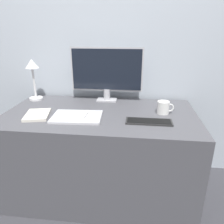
# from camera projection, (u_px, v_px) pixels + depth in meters

# --- Properties ---
(ground_plane) EXTENTS (10.00, 10.00, 0.00)m
(ground_plane) POSITION_uv_depth(u_px,v_px,m) (99.00, 198.00, 1.79)
(ground_plane) COLOR #38383D
(wall_back) EXTENTS (3.60, 0.05, 2.40)m
(wall_back) POSITION_uv_depth(u_px,v_px,m) (108.00, 41.00, 1.90)
(wall_back) COLOR #B2BCC6
(wall_back) RESTS_ON ground_plane
(desk) EXTENTS (1.45, 0.78, 0.71)m
(desk) POSITION_uv_depth(u_px,v_px,m) (101.00, 153.00, 1.79)
(desk) COLOR #4C4C51
(desk) RESTS_ON ground_plane
(monitor) EXTENTS (0.62, 0.11, 0.46)m
(monitor) POSITION_uv_depth(u_px,v_px,m) (107.00, 72.00, 1.86)
(monitor) COLOR #B7B7BC
(monitor) RESTS_ON desk
(keyboard) EXTENTS (0.31, 0.11, 0.01)m
(keyboard) POSITION_uv_depth(u_px,v_px,m) (149.00, 121.00, 1.48)
(keyboard) COLOR #282828
(keyboard) RESTS_ON desk
(laptop) EXTENTS (0.36, 0.27, 0.02)m
(laptop) POSITION_uv_depth(u_px,v_px,m) (77.00, 117.00, 1.56)
(laptop) COLOR #BCBCC1
(laptop) RESTS_ON desk
(ereader) EXTENTS (0.15, 0.16, 0.01)m
(ereader) POSITION_uv_depth(u_px,v_px,m) (76.00, 115.00, 1.54)
(ereader) COLOR white
(ereader) RESTS_ON laptop
(desk_lamp) EXTENTS (0.12, 0.12, 0.36)m
(desk_lamp) POSITION_uv_depth(u_px,v_px,m) (33.00, 72.00, 1.88)
(desk_lamp) COLOR white
(desk_lamp) RESTS_ON desk
(notebook) EXTENTS (0.21, 0.25, 0.02)m
(notebook) POSITION_uv_depth(u_px,v_px,m) (38.00, 115.00, 1.59)
(notebook) COLOR silver
(notebook) RESTS_ON desk
(coffee_mug) EXTENTS (0.12, 0.09, 0.09)m
(coffee_mug) POSITION_uv_depth(u_px,v_px,m) (163.00, 107.00, 1.63)
(coffee_mug) COLOR white
(coffee_mug) RESTS_ON desk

